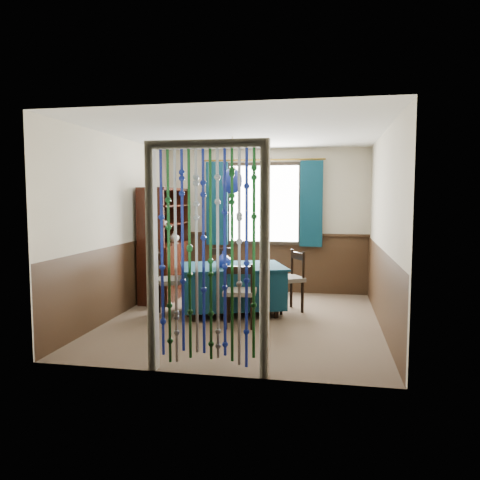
% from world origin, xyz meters
% --- Properties ---
extents(floor, '(4.00, 4.00, 0.00)m').
position_xyz_m(floor, '(0.00, 0.00, 0.00)').
color(floor, brown).
rests_on(floor, ground).
extents(ceiling, '(4.00, 4.00, 0.00)m').
position_xyz_m(ceiling, '(0.00, 0.00, 2.50)').
color(ceiling, silver).
rests_on(ceiling, ground).
extents(wall_back, '(3.60, 0.00, 3.60)m').
position_xyz_m(wall_back, '(0.00, 2.00, 1.25)').
color(wall_back, '#BFB59C').
rests_on(wall_back, ground).
extents(wall_front, '(3.60, 0.00, 3.60)m').
position_xyz_m(wall_front, '(0.00, -2.00, 1.25)').
color(wall_front, '#BFB59C').
rests_on(wall_front, ground).
extents(wall_left, '(0.00, 4.00, 4.00)m').
position_xyz_m(wall_left, '(-1.80, 0.00, 1.25)').
color(wall_left, '#BFB59C').
rests_on(wall_left, ground).
extents(wall_right, '(0.00, 4.00, 4.00)m').
position_xyz_m(wall_right, '(1.80, 0.00, 1.25)').
color(wall_right, '#BFB59C').
rests_on(wall_right, ground).
extents(wainscot_back, '(3.60, 0.00, 3.60)m').
position_xyz_m(wainscot_back, '(0.00, 1.99, 0.50)').
color(wainscot_back, '#352214').
rests_on(wainscot_back, ground).
extents(wainscot_front, '(3.60, 0.00, 3.60)m').
position_xyz_m(wainscot_front, '(0.00, -1.99, 0.50)').
color(wainscot_front, '#352214').
rests_on(wainscot_front, ground).
extents(wainscot_left, '(0.00, 4.00, 4.00)m').
position_xyz_m(wainscot_left, '(-1.79, 0.00, 0.50)').
color(wainscot_left, '#352214').
rests_on(wainscot_left, ground).
extents(wainscot_right, '(0.00, 4.00, 4.00)m').
position_xyz_m(wainscot_right, '(1.79, 0.00, 0.50)').
color(wainscot_right, '#352214').
rests_on(wainscot_right, ground).
extents(window, '(1.32, 0.12, 1.42)m').
position_xyz_m(window, '(0.00, 1.95, 1.55)').
color(window, black).
rests_on(window, wall_back).
extents(doorway, '(1.16, 0.12, 2.18)m').
position_xyz_m(doorway, '(0.00, -1.94, 1.05)').
color(doorway, silver).
rests_on(doorway, ground).
extents(dining_table, '(1.70, 1.42, 0.69)m').
position_xyz_m(dining_table, '(-0.22, 0.33, 0.41)').
color(dining_table, '#0B2B3B').
rests_on(dining_table, floor).
extents(chair_near, '(0.45, 0.43, 0.83)m').
position_xyz_m(chair_near, '(0.01, -0.33, 0.44)').
color(chair_near, black).
rests_on(chair_near, floor).
extents(chair_far, '(0.60, 0.60, 0.89)m').
position_xyz_m(chair_far, '(-0.45, 0.88, 0.48)').
color(chair_far, black).
rests_on(chair_far, floor).
extents(chair_left, '(0.60, 0.61, 0.92)m').
position_xyz_m(chair_left, '(-1.06, 0.08, 0.49)').
color(chair_left, black).
rests_on(chair_left, floor).
extents(chair_right, '(0.58, 0.59, 0.88)m').
position_xyz_m(chair_right, '(0.55, 0.65, 0.47)').
color(chair_right, black).
rests_on(chair_right, floor).
extents(sideboard, '(0.52, 1.40, 1.81)m').
position_xyz_m(sideboard, '(-1.54, 1.20, 0.62)').
color(sideboard, black).
rests_on(sideboard, floor).
extents(pendant_lamp, '(0.29, 0.29, 0.79)m').
position_xyz_m(pendant_lamp, '(-0.22, 0.33, 1.89)').
color(pendant_lamp, olive).
rests_on(pendant_lamp, ceiling).
extents(vase_table, '(0.21, 0.21, 0.21)m').
position_xyz_m(vase_table, '(-0.32, 0.16, 0.80)').
color(vase_table, navy).
rests_on(vase_table, dining_table).
extents(bowl_shelf, '(0.24, 0.24, 0.06)m').
position_xyz_m(bowl_shelf, '(-1.48, 0.87, 1.27)').
color(bowl_shelf, beige).
rests_on(bowl_shelf, sideboard).
extents(vase_sideboard, '(0.24, 0.24, 0.20)m').
position_xyz_m(vase_sideboard, '(-1.48, 1.49, 1.01)').
color(vase_sideboard, beige).
rests_on(vase_sideboard, sideboard).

